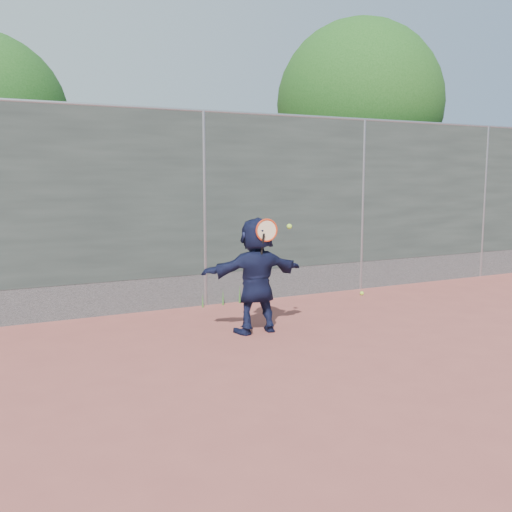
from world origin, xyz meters
name	(u,v)px	position (x,y,z in m)	size (l,w,h in m)	color
ground	(328,372)	(0.00, 0.00, 0.00)	(80.00, 80.00, 0.00)	#9E4C42
player	(256,275)	(0.02, 1.73, 0.75)	(1.39, 0.44, 1.50)	#141939
ball_ground	(362,293)	(2.68, 3.02, 0.03)	(0.07, 0.07, 0.07)	#AFE933
fence	(204,205)	(0.00, 3.50, 1.58)	(20.00, 0.06, 3.03)	#38423D
swing_action	(269,231)	(0.10, 1.54, 1.33)	(0.55, 0.16, 0.51)	red
tree_right	(365,109)	(4.68, 5.75, 3.49)	(3.78, 3.60, 5.39)	#382314
weed_clump	(225,296)	(0.29, 3.38, 0.13)	(0.68, 0.07, 0.30)	#387226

